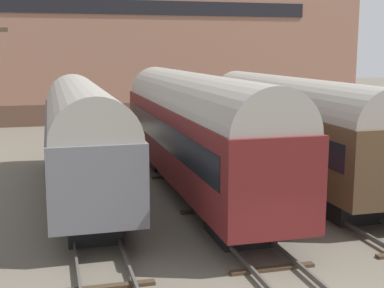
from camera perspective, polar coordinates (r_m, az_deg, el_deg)
name	(u,v)px	position (r m, az deg, el deg)	size (l,w,h in m)	color
train_car_grey	(82,133)	(23.31, -11.66, 1.17)	(3.02, 15.52, 5.03)	black
train_car_brown	(290,124)	(25.41, 10.46, 2.10)	(2.88, 15.65, 5.12)	black
train_car_maroon	(194,126)	(23.32, 0.25, 1.92)	(3.02, 17.98, 5.37)	black
warehouse_building	(144,21)	(52.32, -5.14, 12.89)	(39.71, 10.35, 18.05)	brown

